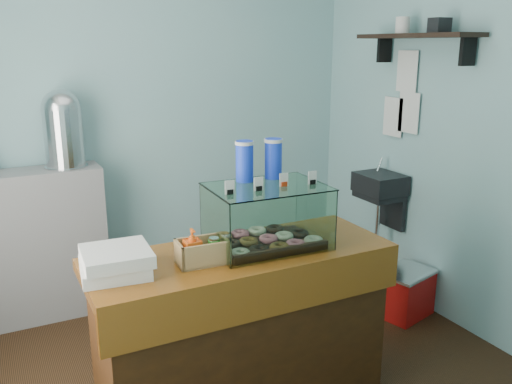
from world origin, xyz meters
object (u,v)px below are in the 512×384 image
counter (242,328)px  red_cooler (405,293)px  display_case (265,213)px  coffee_urn (63,127)px

counter → red_cooler: (1.51, 0.37, -0.28)m
counter → display_case: 0.64m
display_case → coffee_urn: bearing=119.7°
counter → coffee_urn: bearing=111.4°
display_case → red_cooler: (1.34, 0.31, -0.90)m
counter → display_case: bearing=18.0°
counter → red_cooler: counter is taller
red_cooler → coffee_urn: bearing=135.3°
counter → display_case: display_case is taller
display_case → counter: bearing=-159.5°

